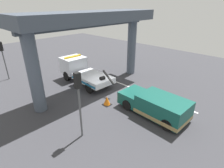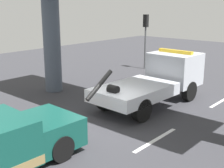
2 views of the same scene
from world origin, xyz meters
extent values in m
cube|color=#38383D|center=(0.00, 0.00, -0.05)|extent=(60.00, 40.00, 0.10)
cube|color=silver|center=(0.00, -2.40, 0.00)|extent=(2.60, 0.16, 0.01)
cube|color=silver|center=(6.00, -2.40, 0.00)|extent=(2.60, 0.16, 0.01)
cube|color=silver|center=(1.91, 0.04, 0.93)|extent=(3.92, 2.53, 0.55)
cube|color=silver|center=(5.24, -0.08, 1.48)|extent=(2.13, 2.37, 1.65)
cube|color=black|center=(5.85, -0.10, 1.84)|extent=(0.14, 2.21, 0.66)
cube|color=#196B9E|center=(1.96, 1.24, 0.84)|extent=(3.65, 0.15, 0.20)
cylinder|color=black|center=(-0.28, 0.12, 1.66)|extent=(1.42, 0.23, 1.07)
cylinder|color=black|center=(0.53, 0.09, 1.32)|extent=(0.38, 0.46, 0.36)
cube|color=yellow|center=(5.24, -0.08, 2.38)|extent=(0.31, 1.93, 0.16)
cylinder|color=black|center=(5.08, 0.97, 0.50)|extent=(1.01, 0.36, 1.00)
cylinder|color=black|center=(5.00, -1.11, 0.50)|extent=(1.01, 0.36, 1.00)
cylinder|color=black|center=(1.18, 1.11, 0.50)|extent=(1.01, 0.36, 1.00)
cylinder|color=black|center=(1.11, -0.97, 0.50)|extent=(1.01, 0.36, 1.00)
cube|color=#145147|center=(-3.01, -0.07, 0.71)|extent=(1.80, 2.17, 0.95)
cube|color=black|center=(-3.86, -0.04, 1.20)|extent=(0.13, 1.94, 0.59)
cylinder|color=black|center=(-3.13, 0.90, 0.42)|extent=(0.85, 0.31, 0.84)
cylinder|color=black|center=(-3.20, -1.02, 0.42)|extent=(0.85, 0.31, 0.84)
cylinder|color=#4C5666|center=(1.71, 5.55, 3.01)|extent=(0.94, 0.94, 6.02)
cylinder|color=#515456|center=(10.00, 5.15, 1.55)|extent=(0.12, 0.12, 3.11)
cube|color=black|center=(10.00, 5.15, 3.56)|extent=(0.28, 0.32, 0.90)
sphere|color=red|center=(10.16, 5.15, 3.86)|extent=(0.18, 0.18, 0.18)
sphere|color=#3A2D06|center=(10.16, 5.15, 3.56)|extent=(0.18, 0.18, 0.18)
sphere|color=black|center=(10.16, 5.15, 3.26)|extent=(0.18, 0.18, 0.18)
cone|color=orange|center=(-1.47, 1.49, 0.37)|extent=(0.56, 0.56, 0.74)
cube|color=black|center=(-1.47, 1.49, 0.01)|extent=(0.62, 0.62, 0.03)
camera|label=1|loc=(-10.43, 10.16, 7.57)|focal=28.51mm
camera|label=2|loc=(-8.62, -7.85, 4.75)|focal=48.76mm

